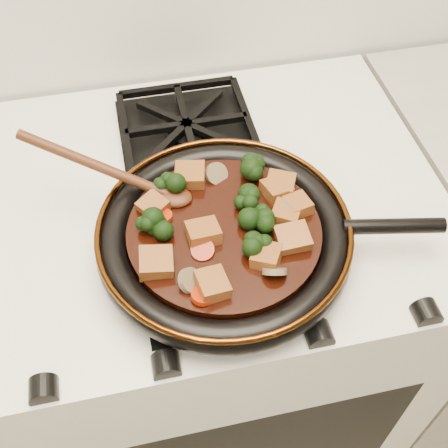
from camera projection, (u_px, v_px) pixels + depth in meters
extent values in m
cube|color=silver|center=(209.00, 329.00, 1.24)|extent=(0.76, 0.60, 0.90)
cylinder|color=black|center=(224.00, 240.00, 0.79)|extent=(0.33, 0.33, 0.01)
torus|color=black|center=(224.00, 237.00, 0.78)|extent=(0.36, 0.36, 0.04)
torus|color=#47220A|center=(224.00, 227.00, 0.77)|extent=(0.35, 0.35, 0.01)
cylinder|color=black|center=(394.00, 226.00, 0.77)|extent=(0.14, 0.05, 0.02)
cylinder|color=black|center=(224.00, 234.00, 0.78)|extent=(0.27, 0.27, 0.02)
cube|color=brown|center=(298.00, 205.00, 0.79)|extent=(0.04, 0.04, 0.02)
cube|color=brown|center=(276.00, 190.00, 0.80)|extent=(0.05, 0.05, 0.03)
cube|color=brown|center=(266.00, 256.00, 0.73)|extent=(0.05, 0.05, 0.03)
cube|color=brown|center=(286.00, 214.00, 0.78)|extent=(0.05, 0.05, 0.02)
cube|color=brown|center=(280.00, 185.00, 0.81)|extent=(0.05, 0.05, 0.02)
cube|color=brown|center=(153.00, 206.00, 0.78)|extent=(0.05, 0.05, 0.02)
cube|color=brown|center=(293.00, 239.00, 0.75)|extent=(0.05, 0.04, 0.03)
cube|color=brown|center=(212.00, 285.00, 0.70)|extent=(0.04, 0.05, 0.03)
cube|color=brown|center=(203.00, 233.00, 0.75)|extent=(0.05, 0.04, 0.03)
cube|color=brown|center=(190.00, 176.00, 0.82)|extent=(0.05, 0.05, 0.03)
cube|color=brown|center=(156.00, 263.00, 0.72)|extent=(0.05, 0.05, 0.03)
cylinder|color=#A52004|center=(201.00, 234.00, 0.76)|extent=(0.03, 0.03, 0.01)
cylinder|color=#A52004|center=(203.00, 250.00, 0.74)|extent=(0.03, 0.03, 0.02)
cylinder|color=#A52004|center=(202.00, 296.00, 0.70)|extent=(0.03, 0.03, 0.02)
cylinder|color=#A52004|center=(163.00, 216.00, 0.78)|extent=(0.03, 0.03, 0.01)
cylinder|color=brown|center=(216.00, 174.00, 0.82)|extent=(0.04, 0.04, 0.03)
cylinder|color=brown|center=(190.00, 281.00, 0.71)|extent=(0.04, 0.04, 0.03)
cylinder|color=brown|center=(290.00, 206.00, 0.79)|extent=(0.04, 0.04, 0.03)
cylinder|color=brown|center=(275.00, 271.00, 0.72)|extent=(0.04, 0.03, 0.03)
ellipsoid|color=#46200F|center=(173.00, 196.00, 0.80)|extent=(0.07, 0.06, 0.02)
cylinder|color=#46200F|center=(97.00, 166.00, 0.79)|extent=(0.02, 0.02, 0.23)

